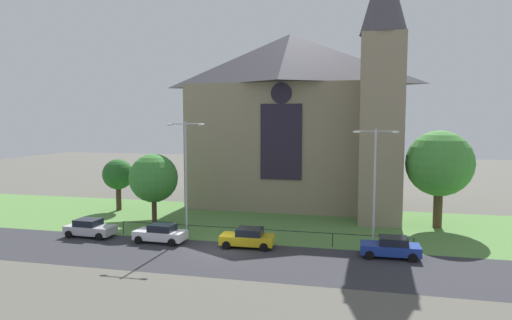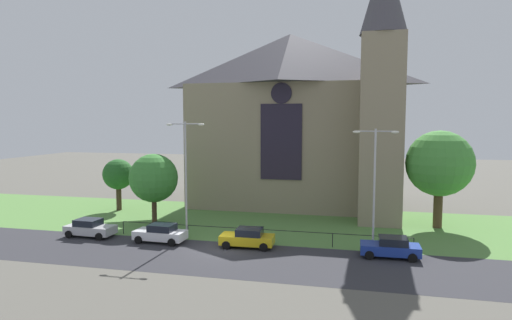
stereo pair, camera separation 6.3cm
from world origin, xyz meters
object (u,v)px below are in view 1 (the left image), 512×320
tree_left_near (154,178)px  parked_car_yellow (248,238)px  streetlamp_near (186,166)px  parked_car_silver (90,228)px  parked_car_white (161,233)px  tree_right_far (439,164)px  church_building (295,118)px  streetlamp_far (375,175)px  tree_left_far (118,175)px  parked_car_blue (391,247)px

tree_left_near → parked_car_yellow: (10.69, -5.58, -3.69)m
streetlamp_near → parked_car_silver: (-8.33, -1.32, -5.37)m
tree_left_near → parked_car_white: bearing=-59.7°
tree_right_far → parked_car_white: bearing=-155.8°
church_building → tree_right_far: 17.11m
tree_left_near → streetlamp_far: bearing=-11.8°
tree_left_far → streetlamp_near: bearing=-38.3°
parked_car_blue → tree_left_far: bearing=-21.5°
tree_left_near → parked_car_yellow: size_ratio=1.59×
streetlamp_near → parked_car_yellow: bearing=-13.4°
parked_car_white → tree_left_near: bearing=-57.5°
streetlamp_far → parked_car_yellow: 10.93m
parked_car_yellow → parked_car_white: bearing=-0.2°
streetlamp_far → parked_car_blue: size_ratio=2.21×
parked_car_yellow → church_building: bearing=-95.9°
church_building → streetlamp_far: (8.34, -16.81, -4.44)m
tree_right_far → parked_car_white: 25.75m
streetlamp_far → parked_car_white: bearing=-174.7°
tree_left_far → parked_car_white: 15.22m
streetlamp_near → parked_car_yellow: size_ratio=2.31×
parked_car_silver → parked_car_white: 6.70m
church_building → tree_right_far: bearing=-29.1°
tree_right_far → streetlamp_near: size_ratio=0.92×
church_building → tree_left_far: size_ratio=4.55×
tree_left_near → streetlamp_far: size_ratio=0.73×
tree_left_near → parked_car_white: 7.67m
tree_left_near → parked_car_yellow: tree_left_near is taller
tree_left_far → streetlamp_far: 28.64m
parked_car_yellow → tree_left_far: bearing=-33.4°
streetlamp_far → parked_car_white: 17.69m
church_building → tree_left_far: 21.10m
tree_right_far → parked_car_silver: (-29.69, -10.08, -5.22)m
church_building → parked_car_blue: (9.53, -18.33, -9.53)m
tree_left_far → streetlamp_far: streetlamp_far is taller
tree_right_far → streetlamp_near: streetlamp_near is taller
church_building → parked_car_yellow: church_building is taller
church_building → streetlamp_near: size_ratio=2.64×
parked_car_blue → tree_right_far: bearing=-116.2°
tree_left_far → parked_car_yellow: bearing=-31.4°
tree_right_far → parked_car_yellow: (-15.70, -10.10, -5.22)m
parked_car_yellow → tree_right_far: bearing=-149.2°
church_building → parked_car_blue: bearing=-62.5°
church_building → parked_car_white: 22.40m
tree_right_far → parked_car_blue: size_ratio=2.15×
tree_left_near → parked_car_white: (3.39, -5.81, -3.69)m
streetlamp_far → parked_car_yellow: bearing=-172.0°
streetlamp_far → parked_car_yellow: (-9.58, -1.35, -5.09)m
tree_left_far → tree_left_near: (6.76, -5.07, 0.47)m
tree_left_far → parked_car_yellow: tree_left_far is taller
parked_car_silver → parked_car_yellow: size_ratio=1.00×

